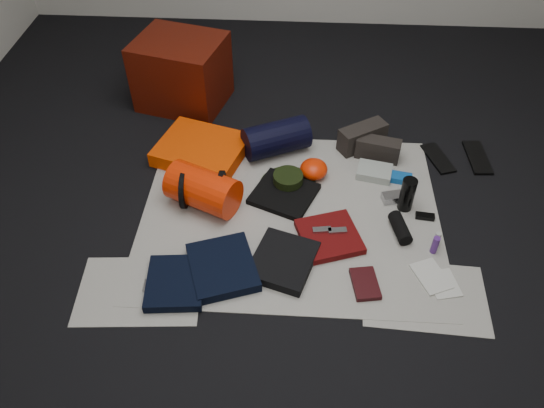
# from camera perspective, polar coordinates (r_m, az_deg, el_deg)

# --- Properties ---
(floor) EXTENTS (4.50, 4.50, 0.02)m
(floor) POSITION_cam_1_polar(r_m,az_deg,el_deg) (2.89, 1.99, -1.19)
(floor) COLOR black
(floor) RESTS_ON ground
(newspaper_mat) EXTENTS (1.60, 1.30, 0.01)m
(newspaper_mat) POSITION_cam_1_polar(r_m,az_deg,el_deg) (2.88, 2.00, -1.01)
(newspaper_mat) COLOR beige
(newspaper_mat) RESTS_ON floor
(newspaper_sheet_front_left) EXTENTS (0.61, 0.44, 0.00)m
(newspaper_sheet_front_left) POSITION_cam_1_polar(r_m,az_deg,el_deg) (2.63, -14.05, -8.99)
(newspaper_sheet_front_left) COLOR beige
(newspaper_sheet_front_left) RESTS_ON floor
(newspaper_sheet_front_right) EXTENTS (0.60, 0.43, 0.00)m
(newspaper_sheet_front_right) POSITION_cam_1_polar(r_m,az_deg,el_deg) (2.64, 16.06, -9.45)
(newspaper_sheet_front_right) COLOR beige
(newspaper_sheet_front_right) RESTS_ON floor
(red_cabinet) EXTENTS (0.64, 0.57, 0.45)m
(red_cabinet) POSITION_cam_1_polar(r_m,az_deg,el_deg) (3.63, -9.68, 13.80)
(red_cabinet) COLOR #4D1005
(red_cabinet) RESTS_ON floor
(sleeping_pad) EXTENTS (0.60, 0.54, 0.09)m
(sleeping_pad) POSITION_cam_1_polar(r_m,az_deg,el_deg) (3.23, -7.60, 5.82)
(sleeping_pad) COLOR #F34202
(sleeping_pad) RESTS_ON newspaper_mat
(stuff_sack) EXTENTS (0.43, 0.36, 0.22)m
(stuff_sack) POSITION_cam_1_polar(r_m,az_deg,el_deg) (2.87, -7.42, 1.59)
(stuff_sack) COLOR red
(stuff_sack) RESTS_ON newspaper_mat
(sack_strap_left) EXTENTS (0.02, 0.22, 0.22)m
(sack_strap_left) POSITION_cam_1_polar(r_m,az_deg,el_deg) (2.89, -9.36, 1.62)
(sack_strap_left) COLOR black
(sack_strap_left) RESTS_ON newspaper_mat
(sack_strap_right) EXTENTS (0.03, 0.22, 0.22)m
(sack_strap_right) POSITION_cam_1_polar(r_m,az_deg,el_deg) (2.86, -5.44, 1.47)
(sack_strap_right) COLOR black
(sack_strap_right) RESTS_ON newspaper_mat
(navy_duffel) EXTENTS (0.44, 0.35, 0.20)m
(navy_duffel) POSITION_cam_1_polar(r_m,az_deg,el_deg) (3.20, 0.46, 7.10)
(navy_duffel) COLOR black
(navy_duffel) RESTS_ON newspaper_mat
(boonie_brim) EXTENTS (0.42, 0.42, 0.01)m
(boonie_brim) POSITION_cam_1_polar(r_m,az_deg,el_deg) (3.03, 1.72, 2.04)
(boonie_brim) COLOR black
(boonie_brim) RESTS_ON newspaper_mat
(boonie_crown) EXTENTS (0.17, 0.17, 0.07)m
(boonie_crown) POSITION_cam_1_polar(r_m,az_deg,el_deg) (3.00, 1.74, 2.62)
(boonie_crown) COLOR black
(boonie_crown) RESTS_ON boonie_brim
(hiking_boot_left) EXTENTS (0.31, 0.25, 0.15)m
(hiking_boot_left) POSITION_cam_1_polar(r_m,az_deg,el_deg) (3.30, 9.69, 7.13)
(hiking_boot_left) COLOR black
(hiking_boot_left) RESTS_ON newspaper_mat
(hiking_boot_right) EXTENTS (0.28, 0.16, 0.13)m
(hiking_boot_right) POSITION_cam_1_polar(r_m,az_deg,el_deg) (3.24, 11.33, 5.84)
(hiking_boot_right) COLOR black
(hiking_boot_right) RESTS_ON newspaper_mat
(flip_flop_left) EXTENTS (0.18, 0.29, 0.02)m
(flip_flop_left) POSITION_cam_1_polar(r_m,az_deg,el_deg) (3.36, 17.41, 4.72)
(flip_flop_left) COLOR black
(flip_flop_left) RESTS_ON floor
(flip_flop_right) EXTENTS (0.13, 0.31, 0.02)m
(flip_flop_right) POSITION_cam_1_polar(r_m,az_deg,el_deg) (3.45, 21.22, 4.68)
(flip_flop_right) COLOR black
(flip_flop_right) RESTS_ON floor
(trousers_navy_a) EXTENTS (0.29, 0.33, 0.05)m
(trousers_navy_a) POSITION_cam_1_polar(r_m,az_deg,el_deg) (2.59, -10.36, -8.33)
(trousers_navy_a) COLOR black
(trousers_navy_a) RESTS_ON newspaper_mat
(trousers_navy_b) EXTENTS (0.40, 0.43, 0.05)m
(trousers_navy_b) POSITION_cam_1_polar(r_m,az_deg,el_deg) (2.61, -5.33, -6.78)
(trousers_navy_b) COLOR black
(trousers_navy_b) RESTS_ON newspaper_mat
(trousers_charcoal) EXTENTS (0.37, 0.40, 0.05)m
(trousers_charcoal) POSITION_cam_1_polar(r_m,az_deg,el_deg) (2.63, 1.20, -6.14)
(trousers_charcoal) COLOR black
(trousers_charcoal) RESTS_ON newspaper_mat
(black_tshirt) EXTENTS (0.42, 0.40, 0.03)m
(black_tshirt) POSITION_cam_1_polar(r_m,az_deg,el_deg) (2.96, 1.30, 1.08)
(black_tshirt) COLOR black
(black_tshirt) RESTS_ON newspaper_mat
(red_shirt) EXTENTS (0.37, 0.37, 0.04)m
(red_shirt) POSITION_cam_1_polar(r_m,az_deg,el_deg) (2.75, 6.19, -3.50)
(red_shirt) COLOR #550909
(red_shirt) RESTS_ON newspaper_mat
(orange_stuff_sack) EXTENTS (0.17, 0.17, 0.10)m
(orange_stuff_sack) POSITION_cam_1_polar(r_m,az_deg,el_deg) (3.07, 4.51, 3.76)
(orange_stuff_sack) COLOR red
(orange_stuff_sack) RESTS_ON newspaper_mat
(first_aid_pouch) EXTENTS (0.22, 0.18, 0.05)m
(first_aid_pouch) POSITION_cam_1_polar(r_m,az_deg,el_deg) (3.14, 10.95, 3.41)
(first_aid_pouch) COLOR #929A92
(first_aid_pouch) RESTS_ON newspaper_mat
(water_bottle) EXTENTS (0.10, 0.10, 0.20)m
(water_bottle) POSITION_cam_1_polar(r_m,az_deg,el_deg) (2.93, 14.35, 1.01)
(water_bottle) COLOR black
(water_bottle) RESTS_ON newspaper_mat
(speaker) EXTENTS (0.11, 0.20, 0.07)m
(speaker) POSITION_cam_1_polar(r_m,az_deg,el_deg) (2.83, 13.61, -2.51)
(speaker) COLOR black
(speaker) RESTS_ON newspaper_mat
(compact_camera) EXTENTS (0.12, 0.09, 0.04)m
(compact_camera) POSITION_cam_1_polar(r_m,az_deg,el_deg) (3.00, 12.82, 0.69)
(compact_camera) COLOR #9D9DA1
(compact_camera) RESTS_ON newspaper_mat
(cyan_case) EXTENTS (0.13, 0.10, 0.04)m
(cyan_case) POSITION_cam_1_polar(r_m,az_deg,el_deg) (3.14, 13.73, 2.74)
(cyan_case) COLOR #0F4F9A
(cyan_case) RESTS_ON newspaper_mat
(toiletry_purple) EXTENTS (0.04, 0.04, 0.10)m
(toiletry_purple) POSITION_cam_1_polar(r_m,az_deg,el_deg) (2.78, 17.13, -4.22)
(toiletry_purple) COLOR #4F2578
(toiletry_purple) RESTS_ON newspaper_mat
(toiletry_clear) EXTENTS (0.04, 0.04, 0.09)m
(toiletry_clear) POSITION_cam_1_polar(r_m,az_deg,el_deg) (2.82, 17.33, -3.62)
(toiletry_clear) COLOR #A2A6A1
(toiletry_clear) RESTS_ON newspaper_mat
(paperback_book) EXTENTS (0.15, 0.20, 0.03)m
(paperback_book) POSITION_cam_1_polar(r_m,az_deg,el_deg) (2.59, 9.98, -8.44)
(paperback_book) COLOR black
(paperback_book) RESTS_ON newspaper_mat
(map_booklet) EXTENTS (0.20, 0.23, 0.01)m
(map_booklet) POSITION_cam_1_polar(r_m,az_deg,el_deg) (2.70, 16.74, -7.47)
(map_booklet) COLOR #B9B9B0
(map_booklet) RESTS_ON newspaper_mat
(map_printout) EXTENTS (0.16, 0.19, 0.01)m
(map_printout) POSITION_cam_1_polar(r_m,az_deg,el_deg) (2.70, 17.96, -8.15)
(map_printout) COLOR #B9B9B0
(map_printout) RESTS_ON newspaper_mat
(sunglasses) EXTENTS (0.10, 0.05, 0.03)m
(sunglasses) POSITION_cam_1_polar(r_m,az_deg,el_deg) (2.96, 16.12, -1.28)
(sunglasses) COLOR black
(sunglasses) RESTS_ON newspaper_mat
(key_cluster) EXTENTS (0.07, 0.07, 0.01)m
(key_cluster) POSITION_cam_1_polar(r_m,az_deg,el_deg) (2.62, -12.89, -8.55)
(key_cluster) COLOR #9D9DA1
(key_cluster) RESTS_ON newspaper_mat
(tape_roll) EXTENTS (0.05, 0.05, 0.04)m
(tape_roll) POSITION_cam_1_polar(r_m,az_deg,el_deg) (2.96, 1.72, 1.94)
(tape_roll) COLOR silver
(tape_roll) RESTS_ON black_tshirt
(energy_bar_a) EXTENTS (0.10, 0.05, 0.01)m
(energy_bar_a) POSITION_cam_1_polar(r_m,az_deg,el_deg) (2.74, 5.39, -2.78)
(energy_bar_a) COLOR #9D9DA1
(energy_bar_a) RESTS_ON red_shirt
(energy_bar_b) EXTENTS (0.10, 0.05, 0.01)m
(energy_bar_b) POSITION_cam_1_polar(r_m,az_deg,el_deg) (2.75, 7.06, -2.85)
(energy_bar_b) COLOR #9D9DA1
(energy_bar_b) RESTS_ON red_shirt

